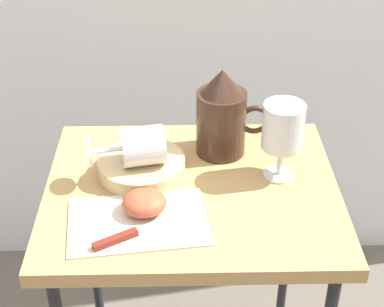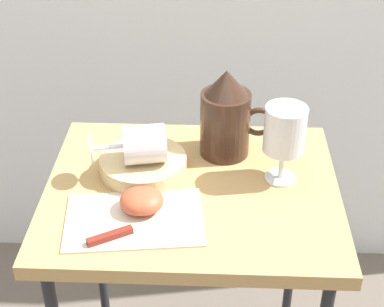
% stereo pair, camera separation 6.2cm
% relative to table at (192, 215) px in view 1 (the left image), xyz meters
% --- Properties ---
extents(table, '(0.59, 0.48, 0.72)m').
position_rel_table_xyz_m(table, '(0.00, 0.00, 0.00)').
color(table, tan).
rests_on(table, ground_plane).
extents(linen_napkin, '(0.27, 0.20, 0.00)m').
position_rel_table_xyz_m(linen_napkin, '(-0.10, -0.11, 0.07)').
color(linen_napkin, beige).
rests_on(linen_napkin, table).
extents(basket_tray, '(0.18, 0.18, 0.03)m').
position_rel_table_xyz_m(basket_tray, '(-0.10, 0.05, 0.09)').
color(basket_tray, tan).
rests_on(basket_tray, table).
extents(pitcher, '(0.16, 0.11, 0.20)m').
position_rel_table_xyz_m(pitcher, '(0.07, 0.13, 0.15)').
color(pitcher, '#382319').
rests_on(pitcher, table).
extents(wine_glass_upright, '(0.08, 0.08, 0.16)m').
position_rel_table_xyz_m(wine_glass_upright, '(0.18, 0.04, 0.18)').
color(wine_glass_upright, silver).
rests_on(wine_glass_upright, table).
extents(wine_glass_tipped_near, '(0.16, 0.10, 0.08)m').
position_rel_table_xyz_m(wine_glass_tipped_near, '(-0.10, 0.04, 0.15)').
color(wine_glass_tipped_near, silver).
rests_on(wine_glass_tipped_near, basket_tray).
extents(apple_half_left, '(0.08, 0.08, 0.04)m').
position_rel_table_xyz_m(apple_half_left, '(-0.09, -0.08, 0.10)').
color(apple_half_left, '#C15133').
rests_on(apple_half_left, linen_napkin).
extents(apple_half_right, '(0.08, 0.08, 0.04)m').
position_rel_table_xyz_m(apple_half_right, '(-0.09, -0.08, 0.10)').
color(apple_half_right, '#C15133').
rests_on(apple_half_right, linen_napkin).
extents(knife, '(0.19, 0.12, 0.01)m').
position_rel_table_xyz_m(knife, '(-0.11, -0.15, 0.08)').
color(knife, silver).
rests_on(knife, linen_napkin).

